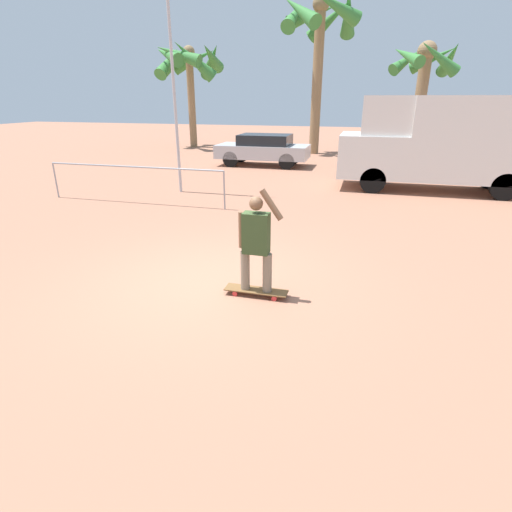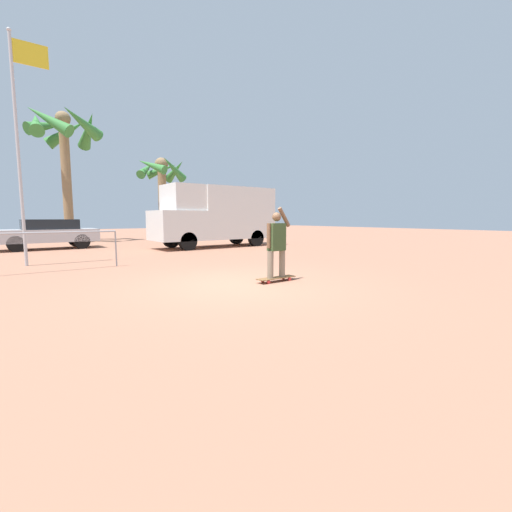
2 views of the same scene
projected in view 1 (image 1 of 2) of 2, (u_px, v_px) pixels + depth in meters
name	position (u px, v px, depth m)	size (l,w,h in m)	color
ground_plane	(210.00, 282.00, 6.67)	(80.00, 80.00, 0.00)	#A36B51
skateboard	(256.00, 291.00, 6.19)	(0.98, 0.26, 0.10)	brown
person_skateboarder	(256.00, 240.00, 5.89)	(0.67, 0.22, 1.59)	gray
camper_van	(444.00, 141.00, 12.68)	(6.11, 2.05, 2.94)	black
parked_car_silver	(263.00, 149.00, 17.93)	(4.08, 1.80, 1.37)	black
palm_tree_near_van	(425.00, 71.00, 17.49)	(3.02, 3.14, 5.21)	#8E704C
palm_tree_center_background	(319.00, 25.00, 19.97)	(4.26, 4.35, 7.80)	#8E704C
palm_tree_far_left	(188.00, 62.00, 23.34)	(4.37, 4.36, 6.01)	#8E704C
flagpole	(174.00, 60.00, 11.66)	(0.99, 0.12, 6.75)	#B7B7BC
plaza_railing_segment	(134.00, 171.00, 11.36)	(5.49, 0.05, 1.08)	#99999E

